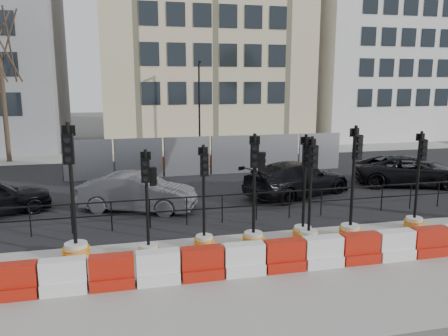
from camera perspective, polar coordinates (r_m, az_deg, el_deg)
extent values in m
plane|color=#51514C|center=(14.05, 5.71, -8.36)|extent=(120.00, 120.00, 0.00)
cube|color=gray|center=(11.46, 10.70, -13.09)|extent=(40.00, 6.00, 0.02)
cube|color=black|center=(20.53, -0.62, -1.99)|extent=(40.00, 14.00, 0.03)
cube|color=gray|center=(29.22, -4.49, 1.91)|extent=(40.00, 4.00, 0.02)
cube|color=#BAB588|center=(35.36, -2.92, 18.14)|extent=(15.00, 10.00, 18.00)
cube|color=silver|center=(40.72, 19.15, 15.22)|extent=(12.00, 9.00, 16.00)
cylinder|color=black|center=(14.61, -23.98, -6.46)|extent=(0.04, 0.04, 1.00)
cylinder|color=black|center=(14.42, -19.28, -6.33)|extent=(0.04, 0.04, 1.00)
cylinder|color=black|center=(14.34, -14.48, -6.16)|extent=(0.04, 0.04, 1.00)
cylinder|color=black|center=(14.35, -9.66, -5.94)|extent=(0.04, 0.04, 1.00)
cylinder|color=black|center=(14.46, -4.89, -5.68)|extent=(0.04, 0.04, 1.00)
cylinder|color=black|center=(14.68, -0.23, -5.39)|extent=(0.04, 0.04, 1.00)
cylinder|color=black|center=(14.98, 4.26, -5.08)|extent=(0.04, 0.04, 1.00)
cylinder|color=black|center=(15.37, 8.54, -4.75)|extent=(0.04, 0.04, 1.00)
cylinder|color=black|center=(15.85, 12.59, -4.41)|extent=(0.04, 0.04, 1.00)
cylinder|color=black|center=(16.40, 16.38, -4.08)|extent=(0.04, 0.04, 1.00)
cylinder|color=black|center=(17.01, 19.91, -3.75)|extent=(0.04, 0.04, 1.00)
cylinder|color=black|center=(17.69, 23.18, -3.44)|extent=(0.04, 0.04, 1.00)
cylinder|color=black|center=(18.42, 26.19, -3.14)|extent=(0.04, 0.04, 1.00)
cube|color=black|center=(14.85, 4.29, -3.30)|extent=(18.00, 0.04, 0.04)
cube|color=black|center=(14.97, 4.26, -4.89)|extent=(18.00, 0.04, 0.04)
cube|color=gray|center=(21.88, -17.34, 0.95)|extent=(2.30, 0.05, 2.00)
cylinder|color=black|center=(22.00, -20.32, 0.82)|extent=(0.05, 0.05, 2.00)
cube|color=gray|center=(21.83, -11.05, 1.23)|extent=(2.30, 0.05, 2.00)
cylinder|color=black|center=(21.82, -14.07, 1.10)|extent=(0.05, 0.05, 2.00)
cube|color=gray|center=(22.05, -4.81, 1.50)|extent=(2.30, 0.05, 2.00)
cylinder|color=black|center=(21.91, -7.78, 1.37)|extent=(0.05, 0.05, 2.00)
cube|color=gray|center=(22.52, 1.24, 1.74)|extent=(2.30, 0.05, 2.00)
cylinder|color=black|center=(22.26, -1.62, 1.63)|extent=(0.05, 0.05, 2.00)
cube|color=gray|center=(23.23, 6.99, 1.95)|extent=(2.30, 0.05, 2.00)
cylinder|color=black|center=(22.86, 4.28, 1.85)|extent=(0.05, 0.05, 2.00)
cube|color=gray|center=(24.16, 12.34, 2.12)|extent=(2.30, 0.05, 2.00)
cylinder|color=black|center=(23.69, 9.83, 2.04)|extent=(0.05, 0.05, 2.00)
cube|color=#EF490F|center=(23.41, -12.13, 0.36)|extent=(1.00, 0.40, 0.80)
cube|color=#EF490F|center=(23.52, -7.25, 0.57)|extent=(1.00, 0.40, 0.80)
cube|color=#EF490F|center=(23.81, -2.46, 0.78)|extent=(1.00, 0.40, 0.80)
cube|color=#EF490F|center=(24.25, 2.18, 0.97)|extent=(1.00, 0.40, 0.80)
cylinder|color=black|center=(27.99, -3.24, 7.68)|extent=(0.12, 0.12, 6.00)
cube|color=black|center=(27.72, -3.21, 13.65)|extent=(0.12, 0.50, 0.12)
cylinder|color=#473828|center=(28.82, -26.74, 6.92)|extent=(0.28, 0.28, 6.30)
cube|color=red|center=(10.99, -25.71, -14.34)|extent=(1.00, 0.50, 0.30)
cube|color=red|center=(10.83, -25.89, -12.42)|extent=(1.00, 0.35, 0.50)
cube|color=white|center=(10.80, -20.10, -14.34)|extent=(1.00, 0.50, 0.30)
cube|color=white|center=(10.64, -20.24, -12.39)|extent=(1.00, 0.35, 0.50)
cube|color=red|center=(10.72, -14.35, -14.20)|extent=(1.00, 0.50, 0.30)
cube|color=red|center=(10.55, -14.45, -12.23)|extent=(1.00, 0.35, 0.50)
cube|color=white|center=(10.73, -8.57, -13.92)|extent=(1.00, 0.50, 0.30)
cube|color=white|center=(10.57, -8.63, -11.96)|extent=(1.00, 0.35, 0.50)
cube|color=red|center=(10.85, -2.88, -13.52)|extent=(1.00, 0.50, 0.30)
cube|color=red|center=(10.69, -2.90, -11.57)|extent=(1.00, 0.35, 0.50)
cube|color=white|center=(11.07, 2.61, -13.00)|extent=(1.00, 0.50, 0.30)
cube|color=white|center=(10.91, 2.63, -11.08)|extent=(1.00, 0.35, 0.50)
cube|color=red|center=(11.38, 7.83, -12.40)|extent=(1.00, 0.50, 0.30)
cube|color=red|center=(11.23, 7.88, -10.53)|extent=(1.00, 0.35, 0.50)
cube|color=white|center=(11.77, 12.71, -11.75)|extent=(1.00, 0.50, 0.30)
cube|color=white|center=(11.63, 12.79, -9.93)|extent=(1.00, 0.35, 0.50)
cube|color=red|center=(12.25, 17.22, -11.06)|extent=(1.00, 0.50, 0.30)
cube|color=red|center=(12.11, 17.33, -9.31)|extent=(1.00, 0.35, 0.50)
cube|color=white|center=(12.79, 21.35, -10.38)|extent=(1.00, 0.50, 0.30)
cube|color=white|center=(12.65, 21.48, -8.69)|extent=(1.00, 0.35, 0.50)
cube|color=red|center=(13.39, 25.11, -9.70)|extent=(1.00, 0.50, 0.30)
cube|color=red|center=(13.26, 25.25, -8.08)|extent=(1.00, 0.35, 0.50)
cylinder|color=silver|center=(12.57, -18.73, -10.21)|extent=(0.60, 0.60, 0.45)
torus|color=orange|center=(12.60, -18.70, -10.59)|extent=(0.73, 0.73, 0.06)
torus|color=orange|center=(12.57, -18.73, -10.21)|extent=(0.73, 0.73, 0.06)
torus|color=orange|center=(12.54, -18.76, -9.83)|extent=(0.73, 0.73, 0.06)
cylinder|color=black|center=(12.06, -19.26, -2.27)|extent=(0.10, 0.10, 3.35)
cube|color=black|center=(11.74, -19.68, 2.36)|extent=(0.28, 0.17, 0.78)
cylinder|color=black|center=(11.70, -19.68, 1.11)|extent=(0.17, 0.07, 0.17)
cylinder|color=black|center=(11.66, -19.75, 2.30)|extent=(0.17, 0.07, 0.17)
cylinder|color=black|center=(11.63, -19.83, 3.49)|extent=(0.17, 0.07, 0.17)
cube|color=black|center=(11.89, -19.65, 4.63)|extent=(0.34, 0.06, 0.27)
cylinder|color=silver|center=(12.21, -9.80, -10.63)|extent=(0.49, 0.49, 0.36)
torus|color=orange|center=(12.24, -9.79, -10.94)|extent=(0.58, 0.58, 0.04)
torus|color=orange|center=(12.21, -9.80, -10.63)|extent=(0.58, 0.58, 0.04)
torus|color=orange|center=(12.19, -9.82, -10.31)|extent=(0.58, 0.58, 0.04)
cylinder|color=black|center=(11.76, -10.04, -4.10)|extent=(0.08, 0.08, 2.70)
cube|color=black|center=(11.47, -10.23, -0.33)|extent=(0.23, 0.16, 0.63)
cylinder|color=black|center=(11.44, -10.23, -1.37)|extent=(0.14, 0.07, 0.13)
cylinder|color=black|center=(11.40, -10.27, -0.40)|extent=(0.14, 0.07, 0.13)
cylinder|color=black|center=(11.36, -10.30, 0.57)|extent=(0.14, 0.07, 0.13)
cube|color=black|center=(11.56, -10.20, 1.58)|extent=(0.27, 0.07, 0.22)
cube|color=black|center=(11.59, -9.26, -1.09)|extent=(0.20, 0.14, 0.49)
cylinder|color=silver|center=(12.72, -2.61, -9.56)|extent=(0.49, 0.49, 0.36)
torus|color=orange|center=(12.74, -2.60, -9.87)|extent=(0.59, 0.59, 0.05)
torus|color=orange|center=(12.72, -2.61, -9.56)|extent=(0.59, 0.59, 0.05)
torus|color=orange|center=(12.69, -2.61, -9.26)|extent=(0.59, 0.59, 0.05)
cylinder|color=black|center=(12.28, -2.66, -3.23)|extent=(0.08, 0.08, 2.72)
cube|color=black|center=(12.00, -2.59, 0.42)|extent=(0.22, 0.13, 0.63)
cylinder|color=black|center=(11.97, -2.51, -0.58)|extent=(0.14, 0.05, 0.14)
cylinder|color=black|center=(11.93, -2.52, 0.36)|extent=(0.14, 0.05, 0.14)
cylinder|color=black|center=(11.90, -2.53, 1.30)|extent=(0.14, 0.05, 0.14)
cube|color=black|center=(12.10, -2.77, 2.24)|extent=(0.27, 0.03, 0.22)
cylinder|color=silver|center=(12.89, 3.85, -9.21)|extent=(0.54, 0.54, 0.40)
torus|color=orange|center=(12.91, 3.85, -9.54)|extent=(0.65, 0.65, 0.05)
torus|color=orange|center=(12.89, 3.85, -9.21)|extent=(0.65, 0.65, 0.05)
torus|color=orange|center=(12.86, 3.86, -8.88)|extent=(0.65, 0.65, 0.05)
cylinder|color=black|center=(12.43, 3.95, -2.32)|extent=(0.09, 0.09, 2.98)
cube|color=black|center=(12.13, 4.01, 1.66)|extent=(0.27, 0.20, 0.70)
cylinder|color=black|center=(12.09, 4.01, 0.58)|extent=(0.16, 0.09, 0.15)
cylinder|color=black|center=(12.05, 4.02, 1.60)|extent=(0.16, 0.09, 0.15)
cylinder|color=black|center=(12.02, 4.03, 2.63)|extent=(0.16, 0.09, 0.15)
cube|color=black|center=(12.25, 4.03, 3.63)|extent=(0.29, 0.11, 0.24)
cube|color=black|center=(12.29, 4.92, 0.83)|extent=(0.23, 0.18, 0.55)
cylinder|color=silver|center=(13.29, 10.97, -8.78)|extent=(0.52, 0.52, 0.38)
torus|color=orange|center=(13.32, 10.96, -9.10)|extent=(0.63, 0.63, 0.05)
torus|color=orange|center=(13.29, 10.97, -8.78)|extent=(0.63, 0.63, 0.05)
torus|color=orange|center=(13.26, 10.98, -8.47)|extent=(0.63, 0.63, 0.05)
cylinder|color=black|center=(12.85, 11.22, -2.31)|extent=(0.09, 0.09, 2.89)
cube|color=black|center=(12.58, 11.60, 1.41)|extent=(0.24, 0.14, 0.67)
cylinder|color=black|center=(12.55, 11.72, 0.40)|extent=(0.15, 0.05, 0.14)
cylinder|color=black|center=(12.51, 11.76, 1.35)|extent=(0.15, 0.05, 0.14)
cylinder|color=black|center=(12.48, 11.80, 2.31)|extent=(0.15, 0.05, 0.14)
cube|color=black|center=(12.68, 11.32, 3.25)|extent=(0.29, 0.04, 0.23)
cylinder|color=silver|center=(13.60, 10.24, -8.28)|extent=(0.52, 0.52, 0.39)
torus|color=orange|center=(13.63, 10.22, -8.59)|extent=(0.63, 0.63, 0.05)
torus|color=orange|center=(13.60, 10.24, -8.28)|extent=(0.63, 0.63, 0.05)
torus|color=orange|center=(13.58, 10.25, -7.98)|extent=(0.63, 0.63, 0.05)
cylinder|color=black|center=(13.17, 10.47, -1.93)|extent=(0.09, 0.09, 2.90)
cube|color=black|center=(12.90, 10.74, 1.72)|extent=(0.25, 0.17, 0.68)
cylinder|color=black|center=(12.86, 10.79, 0.73)|extent=(0.15, 0.07, 0.14)
cylinder|color=black|center=(12.83, 10.83, 1.66)|extent=(0.15, 0.07, 0.14)
cylinder|color=black|center=(12.79, 10.86, 2.60)|extent=(0.15, 0.07, 0.14)
cube|color=black|center=(13.01, 10.59, 3.52)|extent=(0.29, 0.07, 0.23)
cube|color=black|center=(13.09, 11.39, 0.98)|extent=(0.21, 0.15, 0.53)
cylinder|color=silver|center=(13.97, 16.13, -7.96)|extent=(0.56, 0.56, 0.42)
torus|color=orange|center=(14.00, 16.12, -8.29)|extent=(0.68, 0.68, 0.05)
torus|color=orange|center=(13.97, 16.13, -7.96)|extent=(0.68, 0.68, 0.05)
torus|color=orange|center=(13.94, 16.15, -7.64)|extent=(0.68, 0.68, 0.05)
cylinder|color=black|center=(13.53, 16.51, -1.26)|extent=(0.09, 0.09, 3.13)
cube|color=black|center=(13.27, 17.05, 2.60)|extent=(0.27, 0.17, 0.73)
cylinder|color=black|center=(13.24, 17.21, 1.57)|extent=(0.16, 0.07, 0.16)
cylinder|color=black|center=(13.20, 17.27, 2.55)|extent=(0.16, 0.07, 0.16)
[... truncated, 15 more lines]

